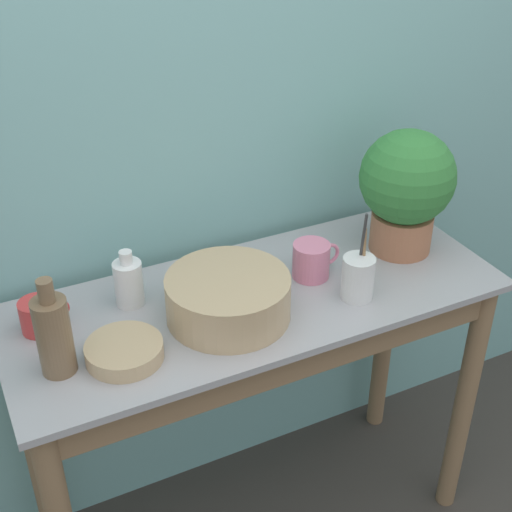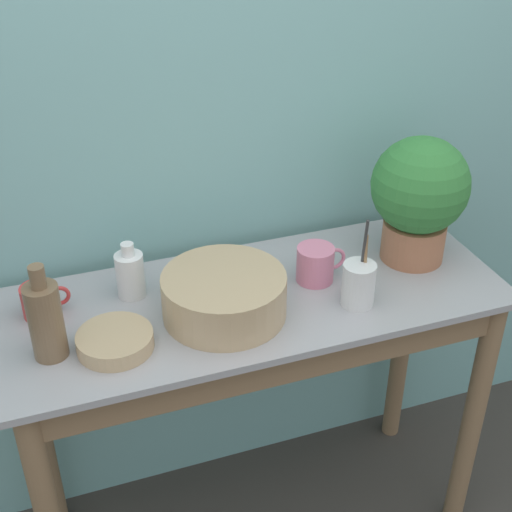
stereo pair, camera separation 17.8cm
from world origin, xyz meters
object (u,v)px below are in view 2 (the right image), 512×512
Objects in this scene: potted_plant at (419,194)px; mug_red at (40,301)px; bottle_tall at (46,319)px; bottle_short at (130,274)px; bowl_wash_large at (224,295)px; bowl_small_tan at (115,341)px; mug_pink at (316,264)px; utensil_cup at (359,284)px.

potted_plant is 2.97× the size of mug_red.
bottle_tall is 0.18m from mug_red.
bottle_short reaches higher than mug_red.
bottle_tall is at bearing -177.56° from bowl_wash_large.
bottle_short reaches higher than bowl_small_tan.
utensil_cup reaches higher than mug_pink.
mug_red is 0.79m from utensil_cup.
bowl_small_tan is 0.61m from utensil_cup.
potted_plant reaches higher than mug_pink.
potted_plant is 1.02m from mug_red.
bottle_tall is at bearing 176.12° from utensil_cup.
bowl_small_tan is at bearing -52.53° from mug_red.
potted_plant is at bearing -5.81° from bottle_short.
bowl_wash_large is 0.34m from utensil_cup.
potted_plant is 0.60m from bowl_wash_large.
bottle_short is at bearing 168.93° from mug_pink.
bowl_wash_large is (-0.58, -0.08, -0.14)m from potted_plant.
bottle_tall is 1.58× the size of bottle_short.
utensil_cup is (0.75, -0.05, -0.04)m from bottle_tall.
bowl_wash_large is at bearing 168.21° from utensil_cup.
bottle_tall is 0.71m from mug_pink.
bowl_small_tan is (-0.08, -0.21, -0.04)m from bottle_short.
bottle_short reaches higher than mug_pink.
bottle_tall is 1.34× the size of bowl_small_tan.
potted_plant reaches higher than bottle_tall.
bottle_short is 1.27× the size of mug_red.
bowl_small_tan is at bearing -171.61° from potted_plant.
bowl_small_tan is at bearing -111.00° from bottle_short.
utensil_cup is at bearing -11.79° from bowl_wash_large.
mug_pink is at bearing -11.07° from bottle_short.
potted_plant reaches higher than utensil_cup.
utensil_cup reaches higher than mug_red.
mug_pink is (-0.30, -0.01, -0.15)m from potted_plant.
mug_pink is 0.15m from utensil_cup.
mug_red is (-1.00, 0.07, -0.16)m from potted_plant.
bowl_wash_large reaches higher than bowl_small_tan.
bottle_tall is at bearing -172.95° from mug_pink.
potted_plant is 1.99× the size of bowl_small_tan.
bottle_tall is at bearing 169.89° from bowl_small_tan.
bowl_small_tan is at bearing -171.16° from bowl_wash_large.
bowl_wash_large is at bearing -38.80° from bottle_short.
mug_pink reaches higher than bowl_small_tan.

